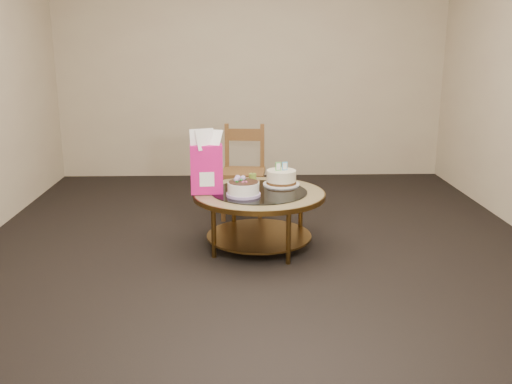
{
  "coord_description": "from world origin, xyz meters",
  "views": [
    {
      "loc": [
        -0.16,
        -4.23,
        1.58
      ],
      "look_at": [
        -0.02,
        0.02,
        0.45
      ],
      "focal_mm": 40.0,
      "sensor_mm": 36.0,
      "label": 1
    }
  ],
  "objects_px": {
    "dining_chair": "(243,171)",
    "decorated_cake": "(243,189)",
    "coffee_table": "(259,201)",
    "cream_cake": "(281,178)",
    "gift_bag": "(206,162)"
  },
  "relations": [
    {
      "from": "coffee_table",
      "to": "dining_chair",
      "type": "bearing_deg",
      "value": 97.32
    },
    {
      "from": "coffee_table",
      "to": "dining_chair",
      "type": "xyz_separation_m",
      "value": [
        -0.11,
        0.87,
        0.05
      ]
    },
    {
      "from": "dining_chair",
      "to": "cream_cake",
      "type": "bearing_deg",
      "value": -60.45
    },
    {
      "from": "decorated_cake",
      "to": "dining_chair",
      "type": "height_order",
      "value": "dining_chair"
    },
    {
      "from": "dining_chair",
      "to": "gift_bag",
      "type": "bearing_deg",
      "value": -102.05
    },
    {
      "from": "gift_bag",
      "to": "dining_chair",
      "type": "xyz_separation_m",
      "value": [
        0.29,
        0.9,
        -0.27
      ]
    },
    {
      "from": "coffee_table",
      "to": "cream_cake",
      "type": "height_order",
      "value": "cream_cake"
    },
    {
      "from": "decorated_cake",
      "to": "gift_bag",
      "type": "distance_m",
      "value": 0.35
    },
    {
      "from": "decorated_cake",
      "to": "cream_cake",
      "type": "relative_size",
      "value": 0.87
    },
    {
      "from": "decorated_cake",
      "to": "gift_bag",
      "type": "xyz_separation_m",
      "value": [
        -0.28,
        0.1,
        0.19
      ]
    },
    {
      "from": "coffee_table",
      "to": "decorated_cake",
      "type": "distance_m",
      "value": 0.22
    },
    {
      "from": "dining_chair",
      "to": "decorated_cake",
      "type": "bearing_deg",
      "value": -84.93
    },
    {
      "from": "coffee_table",
      "to": "decorated_cake",
      "type": "bearing_deg",
      "value": -135.51
    },
    {
      "from": "coffee_table",
      "to": "decorated_cake",
      "type": "xyz_separation_m",
      "value": [
        -0.12,
        -0.12,
        0.13
      ]
    },
    {
      "from": "cream_cake",
      "to": "gift_bag",
      "type": "bearing_deg",
      "value": -174.19
    }
  ]
}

